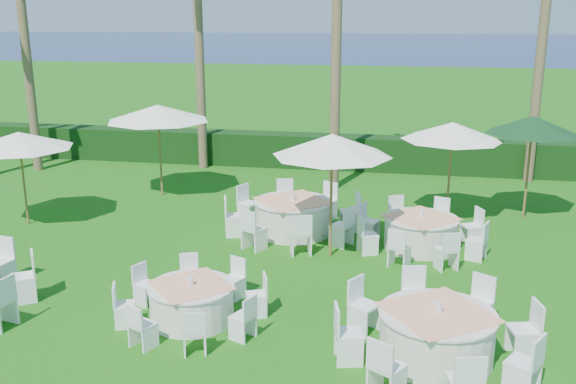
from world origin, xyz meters
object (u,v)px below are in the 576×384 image
(banquet_table_c, at_px, (437,334))
(umbrella_d, at_px, (452,131))
(umbrella_c, at_px, (158,113))
(umbrella_green, at_px, (533,125))
(umbrella_b, at_px, (332,145))
(banquet_table_f, at_px, (421,232))
(umbrella_a, at_px, (19,140))
(banquet_table_e, at_px, (293,216))
(banquet_table_b, at_px, (192,302))

(banquet_table_c, height_order, umbrella_d, umbrella_d)
(umbrella_c, bearing_deg, umbrella_green, -1.90)
(umbrella_b, relative_size, umbrella_d, 1.07)
(umbrella_green, bearing_deg, umbrella_d, -163.63)
(banquet_table_f, distance_m, umbrella_a, 10.52)
(umbrella_b, bearing_deg, umbrella_a, 174.08)
(umbrella_a, height_order, umbrella_d, umbrella_d)
(banquet_table_e, relative_size, umbrella_a, 1.25)
(banquet_table_b, distance_m, umbrella_green, 10.57)
(banquet_table_b, relative_size, banquet_table_c, 0.81)
(umbrella_b, relative_size, umbrella_green, 1.01)
(umbrella_a, bearing_deg, banquet_table_e, 4.50)
(banquet_table_c, bearing_deg, umbrella_b, 117.72)
(banquet_table_b, xyz_separation_m, banquet_table_e, (0.96, 5.14, 0.09))
(banquet_table_b, height_order, banquet_table_f, banquet_table_f)
(banquet_table_b, height_order, banquet_table_c, banquet_table_c)
(banquet_table_b, bearing_deg, banquet_table_c, -7.57)
(banquet_table_b, relative_size, umbrella_b, 0.94)
(banquet_table_e, distance_m, banquet_table_f, 3.26)
(banquet_table_b, bearing_deg, umbrella_d, 54.76)
(umbrella_c, height_order, umbrella_green, umbrella_green)
(banquet_table_f, xyz_separation_m, umbrella_d, (0.74, 2.36, 2.06))
(banquet_table_f, height_order, umbrella_d, umbrella_d)
(banquet_table_b, relative_size, umbrella_c, 0.87)
(banquet_table_b, height_order, banquet_table_e, banquet_table_e)
(umbrella_d, distance_m, umbrella_green, 2.20)
(banquet_table_b, bearing_deg, umbrella_b, 60.51)
(banquet_table_b, height_order, umbrella_d, umbrella_d)
(umbrella_b, relative_size, umbrella_c, 0.92)
(banquet_table_c, distance_m, umbrella_b, 5.33)
(umbrella_a, xyz_separation_m, umbrella_d, (11.09, 2.38, 0.19))
(banquet_table_c, xyz_separation_m, banquet_table_f, (-0.19, 5.18, -0.03))
(umbrella_b, distance_m, umbrella_d, 4.29)
(banquet_table_c, relative_size, umbrella_c, 1.06)
(banquet_table_c, relative_size, umbrella_green, 1.17)
(banquet_table_e, bearing_deg, umbrella_c, 148.95)
(banquet_table_e, xyz_separation_m, umbrella_b, (1.15, -1.42, 2.17))
(umbrella_c, distance_m, umbrella_d, 8.64)
(banquet_table_b, bearing_deg, umbrella_a, 143.45)
(umbrella_c, xyz_separation_m, umbrella_green, (10.70, -0.36, 0.02))
(banquet_table_f, distance_m, umbrella_d, 3.21)
(banquet_table_b, xyz_separation_m, umbrella_green, (7.02, 7.58, 2.22))
(banquet_table_e, height_order, umbrella_b, umbrella_b)
(umbrella_a, height_order, umbrella_green, umbrella_green)
(banquet_table_b, xyz_separation_m, umbrella_b, (2.10, 3.72, 2.26))
(umbrella_c, bearing_deg, banquet_table_c, -46.63)
(banquet_table_b, xyz_separation_m, umbrella_c, (-3.67, 7.93, 2.20))
(umbrella_c, bearing_deg, umbrella_b, -36.07)
(banquet_table_c, bearing_deg, banquet_table_f, 92.09)
(umbrella_a, bearing_deg, banquet_table_c, -26.08)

